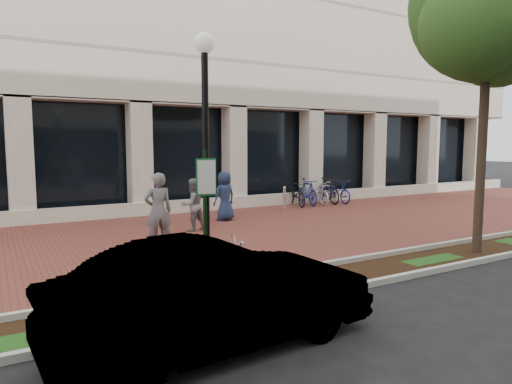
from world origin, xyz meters
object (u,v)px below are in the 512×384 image
parking_sign (206,206)px  lamppost (206,149)px  sedan_near_curb (216,294)px  pedestrian_left (158,211)px  pedestrian_mid (192,205)px  pedestrian_right (225,196)px  locked_bicycle (206,272)px  bollard (284,199)px  bike_rack_cluster (317,192)px  street_tree (489,15)px

parking_sign → lamppost: 1.08m
lamppost → sedan_near_curb: lamppost is taller
lamppost → pedestrian_left: 4.10m
pedestrian_mid → pedestrian_right: size_ratio=0.94×
locked_bicycle → sedan_near_curb: sedan_near_curb is taller
pedestrian_right → sedan_near_curb: bearing=50.0°
parking_sign → locked_bicycle: bearing=-102.9°
locked_bicycle → pedestrian_mid: 6.52m
pedestrian_left → bollard: 7.34m
lamppost → sedan_near_curb: bearing=-110.9°
pedestrian_left → pedestrian_mid: (1.64, 1.75, -0.16)m
parking_sign → pedestrian_left: size_ratio=1.33×
lamppost → pedestrian_mid: lamppost is taller
locked_bicycle → bollard: bearing=-30.5°
lamppost → sedan_near_curb: size_ratio=1.06×
bollard → pedestrian_right: bearing=-166.2°
bollard → sedan_near_curb: size_ratio=0.23×
lamppost → pedestrian_left: bearing=85.1°
parking_sign → pedestrian_right: parking_sign is taller
pedestrian_right → sedan_near_curb: size_ratio=0.40×
lamppost → bike_rack_cluster: bearing=43.2°
bollard → sedan_near_curb: (-7.47, -9.63, 0.20)m
pedestrian_right → bike_rack_cluster: (5.44, 1.83, -0.32)m
pedestrian_right → bollard: size_ratio=1.72×
pedestrian_left → pedestrian_right: pedestrian_left is taller
street_tree → pedestrian_left: size_ratio=3.97×
pedestrian_right → lamppost: bearing=48.2°
locked_bicycle → bollard: (6.93, 8.08, -0.03)m
bike_rack_cluster → pedestrian_right: bearing=-153.4°
lamppost → locked_bicycle: bearing=-114.9°
pedestrian_mid → bike_rack_cluster: size_ratio=0.51×
lamppost → bollard: size_ratio=4.56×
pedestrian_mid → bollard: bearing=-170.7°
parking_sign → sedan_near_curb: size_ratio=0.60×
parking_sign → locked_bicycle: size_ratio=1.26×
bike_rack_cluster → sedan_near_curb: bearing=-124.8°
street_tree → locked_bicycle: street_tree is taller
bike_rack_cluster → parking_sign: bearing=-127.9°
locked_bicycle → sedan_near_curb: (-0.54, -1.55, 0.17)m
lamppost → sedan_near_curb: (-0.82, -2.16, -1.87)m
parking_sign → lamppost: bearing=77.5°
parking_sign → locked_bicycle: 1.10m
street_tree → bollard: 9.58m
parking_sign → pedestrian_left: parking_sign is taller
parking_sign → pedestrian_mid: bearing=82.2°
bollard → street_tree: bearing=-87.4°
lamppost → pedestrian_right: lamppost is taller
pedestrian_left → parking_sign: bearing=87.6°
pedestrian_left → street_tree: bearing=151.9°
pedestrian_mid → sedan_near_curb: 8.16m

